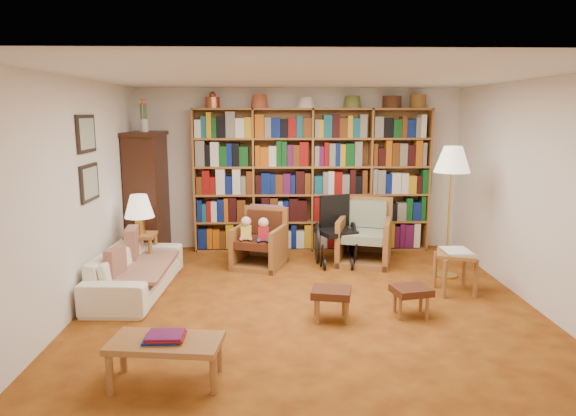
{
  "coord_description": "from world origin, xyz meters",
  "views": [
    {
      "loc": [
        -0.38,
        -5.53,
        2.13
      ],
      "look_at": [
        -0.22,
        0.6,
        0.99
      ],
      "focal_mm": 32.0,
      "sensor_mm": 36.0,
      "label": 1
    }
  ],
  "objects_px": {
    "armchair_sage": "(363,238)",
    "coffee_table": "(166,346)",
    "side_table_papers": "(456,259)",
    "floor_lamp": "(452,165)",
    "side_table_lamp": "(141,245)",
    "armchair_leather": "(259,242)",
    "footstool_a": "(331,294)",
    "footstool_b": "(411,292)",
    "wheelchair": "(335,233)",
    "sofa": "(136,270)"
  },
  "relations": [
    {
      "from": "floor_lamp",
      "to": "footstool_b",
      "type": "height_order",
      "value": "floor_lamp"
    },
    {
      "from": "wheelchair",
      "to": "footstool_a",
      "type": "height_order",
      "value": "wheelchair"
    },
    {
      "from": "side_table_lamp",
      "to": "floor_lamp",
      "type": "distance_m",
      "value": 4.17
    },
    {
      "from": "floor_lamp",
      "to": "footstool_b",
      "type": "xyz_separation_m",
      "value": [
        -0.82,
        -1.31,
        -1.22
      ]
    },
    {
      "from": "side_table_lamp",
      "to": "floor_lamp",
      "type": "bearing_deg",
      "value": -2.79
    },
    {
      "from": "armchair_leather",
      "to": "wheelchair",
      "type": "height_order",
      "value": "wheelchair"
    },
    {
      "from": "wheelchair",
      "to": "side_table_papers",
      "type": "bearing_deg",
      "value": -45.89
    },
    {
      "from": "armchair_sage",
      "to": "wheelchair",
      "type": "height_order",
      "value": "wheelchair"
    },
    {
      "from": "side_table_lamp",
      "to": "side_table_papers",
      "type": "height_order",
      "value": "side_table_lamp"
    },
    {
      "from": "footstool_a",
      "to": "coffee_table",
      "type": "distance_m",
      "value": 1.9
    },
    {
      "from": "wheelchair",
      "to": "coffee_table",
      "type": "height_order",
      "value": "wheelchair"
    },
    {
      "from": "armchair_sage",
      "to": "floor_lamp",
      "type": "xyz_separation_m",
      "value": [
        0.98,
        -0.74,
        1.13
      ]
    },
    {
      "from": "floor_lamp",
      "to": "side_table_papers",
      "type": "bearing_deg",
      "value": -99.9
    },
    {
      "from": "side_table_lamp",
      "to": "footstool_b",
      "type": "bearing_deg",
      "value": -25.16
    },
    {
      "from": "floor_lamp",
      "to": "footstool_a",
      "type": "xyz_separation_m",
      "value": [
        -1.67,
        -1.39,
        -1.2
      ]
    },
    {
      "from": "armchair_sage",
      "to": "footstool_b",
      "type": "height_order",
      "value": "armchair_sage"
    },
    {
      "from": "floor_lamp",
      "to": "coffee_table",
      "type": "height_order",
      "value": "floor_lamp"
    },
    {
      "from": "footstool_b",
      "to": "coffee_table",
      "type": "distance_m",
      "value": 2.65
    },
    {
      "from": "armchair_leather",
      "to": "wheelchair",
      "type": "relative_size",
      "value": 0.9
    },
    {
      "from": "footstool_a",
      "to": "side_table_lamp",
      "type": "bearing_deg",
      "value": 146.01
    },
    {
      "from": "sofa",
      "to": "side_table_papers",
      "type": "distance_m",
      "value": 3.83
    },
    {
      "from": "footstool_b",
      "to": "side_table_lamp",
      "type": "bearing_deg",
      "value": 154.84
    },
    {
      "from": "side_table_papers",
      "to": "floor_lamp",
      "type": "bearing_deg",
      "value": 80.1
    },
    {
      "from": "armchair_sage",
      "to": "side_table_papers",
      "type": "xyz_separation_m",
      "value": [
        0.87,
        -1.36,
        0.07
      ]
    },
    {
      "from": "sofa",
      "to": "footstool_b",
      "type": "bearing_deg",
      "value": -102.29
    },
    {
      "from": "armchair_leather",
      "to": "armchair_sage",
      "type": "height_order",
      "value": "armchair_sage"
    },
    {
      "from": "floor_lamp",
      "to": "footstool_b",
      "type": "distance_m",
      "value": 1.97
    },
    {
      "from": "floor_lamp",
      "to": "side_table_papers",
      "type": "distance_m",
      "value": 1.23
    },
    {
      "from": "sofa",
      "to": "footstool_b",
      "type": "relative_size",
      "value": 4.13
    },
    {
      "from": "sofa",
      "to": "armchair_sage",
      "type": "distance_m",
      "value": 3.18
    },
    {
      "from": "armchair_sage",
      "to": "footstool_a",
      "type": "relative_size",
      "value": 2.08
    },
    {
      "from": "floor_lamp",
      "to": "side_table_papers",
      "type": "xyz_separation_m",
      "value": [
        -0.11,
        -0.62,
        -1.06
      ]
    },
    {
      "from": "footstool_b",
      "to": "coffee_table",
      "type": "height_order",
      "value": "coffee_table"
    },
    {
      "from": "sofa",
      "to": "armchair_sage",
      "type": "relative_size",
      "value": 1.91
    },
    {
      "from": "sofa",
      "to": "footstool_a",
      "type": "xyz_separation_m",
      "value": [
        2.25,
        -0.93,
        0.01
      ]
    },
    {
      "from": "coffee_table",
      "to": "wheelchair",
      "type": "bearing_deg",
      "value": 62.37
    },
    {
      "from": "armchair_sage",
      "to": "footstool_a",
      "type": "xyz_separation_m",
      "value": [
        -0.69,
        -2.13,
        -0.07
      ]
    },
    {
      "from": "side_table_lamp",
      "to": "side_table_papers",
      "type": "bearing_deg",
      "value": -11.72
    },
    {
      "from": "footstool_a",
      "to": "coffee_table",
      "type": "bearing_deg",
      "value": -139.81
    },
    {
      "from": "side_table_papers",
      "to": "footstool_b",
      "type": "xyz_separation_m",
      "value": [
        -0.71,
        -0.69,
        -0.15
      ]
    },
    {
      "from": "armchair_leather",
      "to": "footstool_a",
      "type": "xyz_separation_m",
      "value": [
        0.8,
        -1.98,
        -0.06
      ]
    },
    {
      "from": "sofa",
      "to": "armchair_leather",
      "type": "relative_size",
      "value": 2.11
    },
    {
      "from": "wheelchair",
      "to": "coffee_table",
      "type": "xyz_separation_m",
      "value": [
        -1.74,
        -3.32,
        -0.12
      ]
    },
    {
      "from": "armchair_sage",
      "to": "footstool_a",
      "type": "height_order",
      "value": "armchair_sage"
    },
    {
      "from": "armchair_sage",
      "to": "coffee_table",
      "type": "height_order",
      "value": "armchair_sage"
    },
    {
      "from": "footstool_b",
      "to": "coffee_table",
      "type": "relative_size",
      "value": 0.48
    },
    {
      "from": "side_table_lamp",
      "to": "coffee_table",
      "type": "height_order",
      "value": "side_table_lamp"
    },
    {
      "from": "wheelchair",
      "to": "sofa",
      "type": "bearing_deg",
      "value": -155.3
    },
    {
      "from": "side_table_papers",
      "to": "footstool_b",
      "type": "height_order",
      "value": "side_table_papers"
    },
    {
      "from": "wheelchair",
      "to": "footstool_b",
      "type": "height_order",
      "value": "wheelchair"
    }
  ]
}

